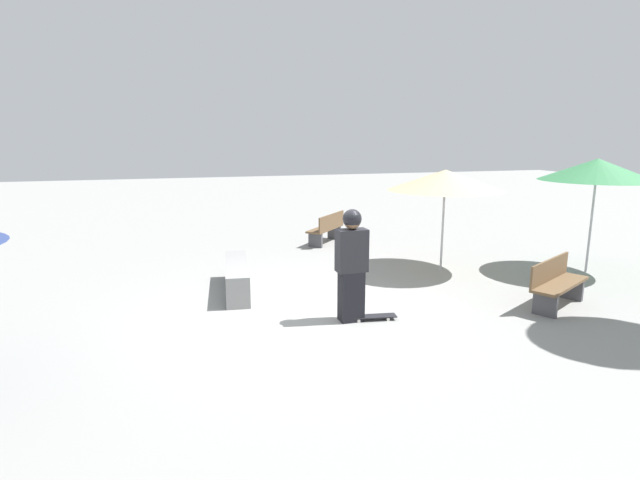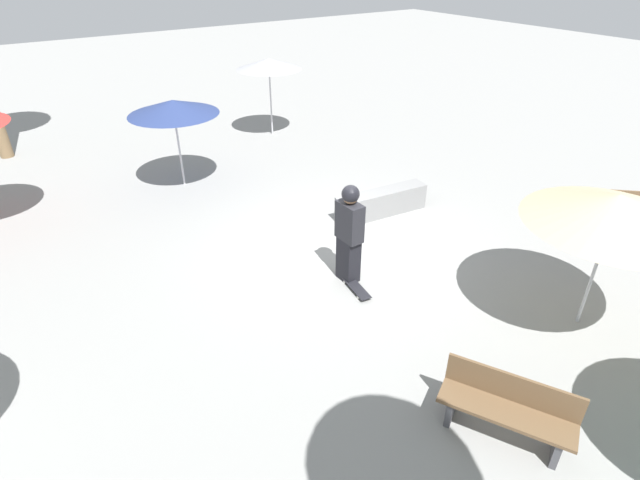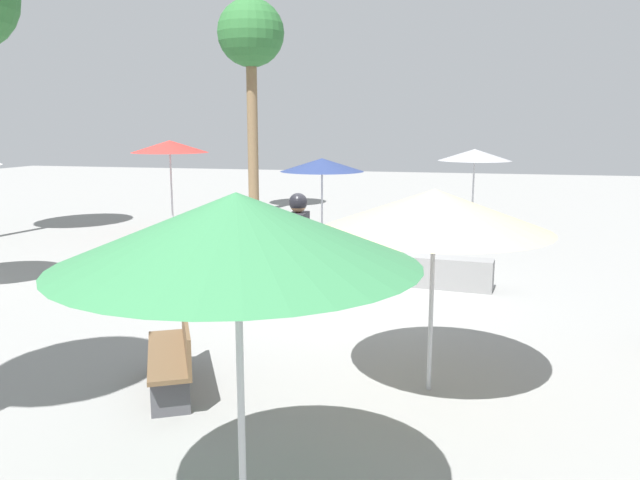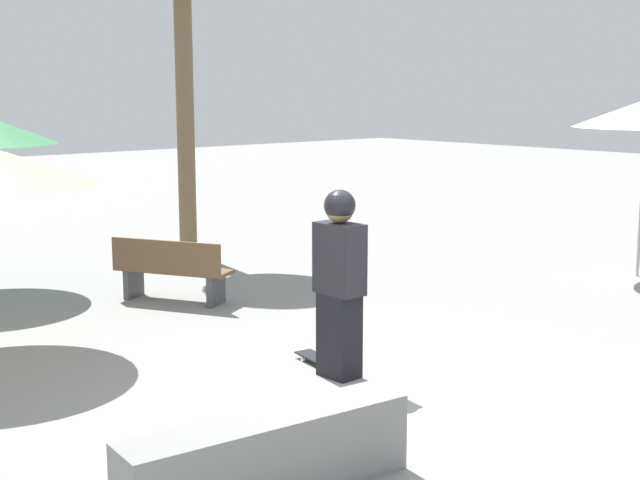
# 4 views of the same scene
# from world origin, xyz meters

# --- Properties ---
(ground_plane) EXTENTS (60.00, 60.00, 0.00)m
(ground_plane) POSITION_xyz_m (0.00, 0.00, 0.00)
(ground_plane) COLOR gray
(skater_main) EXTENTS (0.31, 0.50, 1.85)m
(skater_main) POSITION_xyz_m (-0.48, -0.84, 1.00)
(skater_main) COLOR black
(skater_main) RESTS_ON ground_plane
(skateboard) EXTENTS (0.32, 0.82, 0.07)m
(skateboard) POSITION_xyz_m (-0.57, -1.19, 0.06)
(skateboard) COLOR black
(skateboard) RESTS_ON ground_plane
(concrete_ledge) EXTENTS (2.20, 0.65, 0.57)m
(concrete_ledge) POSITION_xyz_m (1.63, 0.76, 0.29)
(concrete_ledge) COLOR gray
(concrete_ledge) RESTS_ON ground_plane
(bench_near) EXTENTS (1.15, 1.62, 0.85)m
(bench_near) POSITION_xyz_m (-0.87, -4.58, 0.43)
(bench_near) COLOR #47474C
(bench_near) RESTS_ON ground_plane
(shade_umbrella_navy) EXTENTS (2.12, 2.12, 2.13)m
(shade_umbrella_navy) POSITION_xyz_m (-1.45, 4.79, 1.96)
(shade_umbrella_navy) COLOR #B7B7BC
(shade_umbrella_navy) RESTS_ON ground_plane
(shade_umbrella_green) EXTENTS (2.38, 2.38, 2.52)m
(shade_umbrella_green) POSITION_xyz_m (0.84, -6.92, 2.28)
(shade_umbrella_green) COLOR #B7B7BC
(shade_umbrella_green) RESTS_ON ground_plane
(shade_umbrella_grey) EXTENTS (1.97, 1.97, 2.32)m
(shade_umbrella_grey) POSITION_xyz_m (2.29, 6.92, 2.16)
(shade_umbrella_grey) COLOR #B7B7BC
(shade_umbrella_grey) RESTS_ON ground_plane
(shade_umbrella_red) EXTENTS (2.09, 2.09, 2.55)m
(shade_umbrella_red) POSITION_xyz_m (-5.75, 5.01, 2.38)
(shade_umbrella_red) COLOR #B7B7BC
(shade_umbrella_red) RESTS_ON ground_plane
(shade_umbrella_tan) EXTENTS (2.52, 2.52, 2.27)m
(shade_umbrella_tan) POSITION_xyz_m (1.90, -3.87, 2.04)
(shade_umbrella_tan) COLOR #B7B7BC
(shade_umbrella_tan) RESTS_ON ground_plane
(palm_tree_left) EXTENTS (2.19, 2.19, 7.01)m
(palm_tree_left) POSITION_xyz_m (-4.96, 9.42, 5.73)
(palm_tree_left) COLOR brown
(palm_tree_left) RESTS_ON ground_plane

